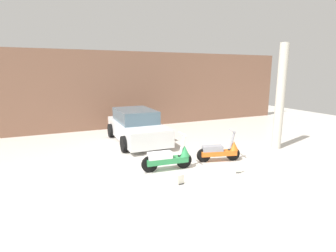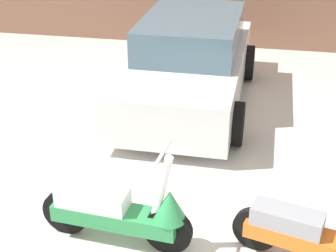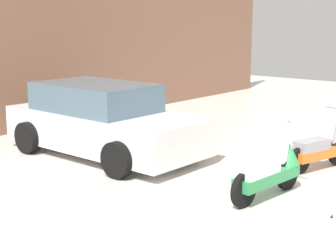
{
  "view_description": "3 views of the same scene",
  "coord_description": "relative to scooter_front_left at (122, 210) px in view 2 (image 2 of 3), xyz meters",
  "views": [
    {
      "loc": [
        -3.94,
        -5.89,
        2.98
      ],
      "look_at": [
        -0.01,
        2.95,
        0.97
      ],
      "focal_mm": 28.0,
      "sensor_mm": 36.0,
      "label": 1
    },
    {
      "loc": [
        0.49,
        -2.95,
        3.5
      ],
      "look_at": [
        -0.57,
        2.47,
        0.7
      ],
      "focal_mm": 55.0,
      "sensor_mm": 36.0,
      "label": 2
    },
    {
      "loc": [
        -7.32,
        -2.41,
        2.56
      ],
      "look_at": [
        -0.79,
        3.07,
        0.81
      ],
      "focal_mm": 55.0,
      "sensor_mm": 36.0,
      "label": 3
    }
  ],
  "objects": [
    {
      "name": "car_rear_left",
      "position": [
        0.1,
        3.7,
        0.26
      ],
      "size": [
        2.01,
        4.09,
        1.38
      ],
      "rotation": [
        0.0,
        0.0,
        -1.58
      ],
      "color": "white",
      "rests_on": "ground_plane"
    },
    {
      "name": "scooter_front_right",
      "position": [
        1.91,
        0.03,
        -0.03
      ],
      "size": [
        1.48,
        0.68,
        1.05
      ],
      "rotation": [
        0.0,
        0.0,
        -0.26
      ],
      "color": "black",
      "rests_on": "ground_plane"
    },
    {
      "name": "scooter_front_left",
      "position": [
        0.0,
        0.0,
        0.0
      ],
      "size": [
        1.62,
        0.58,
        1.13
      ],
      "rotation": [
        0.0,
        0.0,
        -0.09
      ],
      "color": "black",
      "rests_on": "ground_plane"
    }
  ]
}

